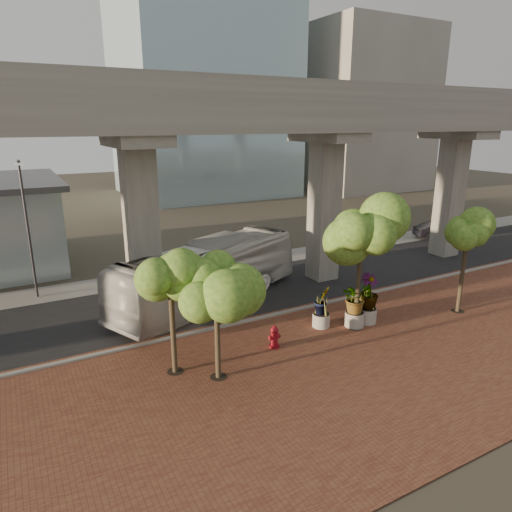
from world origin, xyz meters
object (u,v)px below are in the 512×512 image
transit_bus (210,274)px  fire_hydrant (274,337)px  planter_front (356,300)px  parked_car (439,231)px

transit_bus → fire_hydrant: bearing=159.6°
fire_hydrant → planter_front: (4.81, 0.02, 0.91)m
transit_bus → parked_car: (24.38, 4.37, -1.08)m
transit_bus → planter_front: (5.23, -6.61, -0.30)m
planter_front → parked_car: bearing=29.8°
parked_car → fire_hydrant: parked_car is taller
fire_hydrant → planter_front: 4.90m
parked_car → planter_front: bearing=140.2°
transit_bus → planter_front: transit_bus is taller
transit_bus → fire_hydrant: size_ratio=11.70×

